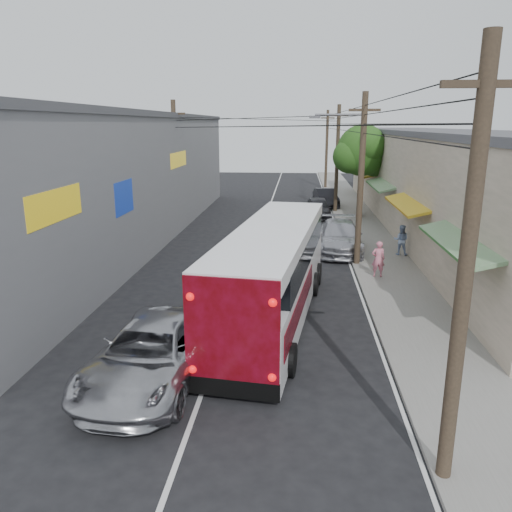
{
  "coord_description": "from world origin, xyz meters",
  "views": [
    {
      "loc": [
        2.32,
        -10.42,
        6.6
      ],
      "look_at": [
        0.82,
        7.32,
        1.88
      ],
      "focal_mm": 35.0,
      "sensor_mm": 36.0,
      "label": 1
    }
  ],
  "objects_px": {
    "coach_bus": "(274,272)",
    "parked_suv": "(340,237)",
    "jeepney": "(152,353)",
    "pedestrian_near": "(378,259)",
    "pedestrian_far": "(401,240)",
    "parked_car_mid": "(318,207)",
    "parked_car_far": "(326,198)"
  },
  "relations": [
    {
      "from": "jeepney",
      "to": "parked_car_far",
      "type": "distance_m",
      "value": 29.99
    },
    {
      "from": "coach_bus",
      "to": "parked_car_far",
      "type": "bearing_deg",
      "value": 90.09
    },
    {
      "from": "jeepney",
      "to": "parked_suv",
      "type": "xyz_separation_m",
      "value": [
        6.0,
        14.52,
        0.01
      ]
    },
    {
      "from": "coach_bus",
      "to": "parked_car_far",
      "type": "distance_m",
      "value": 24.87
    },
    {
      "from": "jeepney",
      "to": "pedestrian_near",
      "type": "bearing_deg",
      "value": 57.73
    },
    {
      "from": "jeepney",
      "to": "parked_car_far",
      "type": "relative_size",
      "value": 1.28
    },
    {
      "from": "jeepney",
      "to": "pedestrian_near",
      "type": "height_order",
      "value": "pedestrian_near"
    },
    {
      "from": "coach_bus",
      "to": "parked_suv",
      "type": "xyz_separation_m",
      "value": [
        3.05,
        9.8,
        -0.89
      ]
    },
    {
      "from": "parked_suv",
      "to": "jeepney",
      "type": "bearing_deg",
      "value": -110.91
    },
    {
      "from": "parked_suv",
      "to": "parked_car_far",
      "type": "xyz_separation_m",
      "value": [
        0.0,
        14.87,
        -0.07
      ]
    },
    {
      "from": "parked_car_mid",
      "to": "pedestrian_far",
      "type": "xyz_separation_m",
      "value": [
        3.8,
        -11.0,
        0.17
      ]
    },
    {
      "from": "pedestrian_near",
      "to": "pedestrian_far",
      "type": "distance_m",
      "value": 4.3
    },
    {
      "from": "jeepney",
      "to": "coach_bus",
      "type": "bearing_deg",
      "value": 62.77
    },
    {
      "from": "parked_suv",
      "to": "parked_car_mid",
      "type": "relative_size",
      "value": 1.3
    },
    {
      "from": "coach_bus",
      "to": "pedestrian_near",
      "type": "distance_m",
      "value": 6.59
    },
    {
      "from": "jeepney",
      "to": "pedestrian_far",
      "type": "distance_m",
      "value": 16.29
    },
    {
      "from": "parked_car_far",
      "to": "pedestrian_far",
      "type": "height_order",
      "value": "pedestrian_far"
    },
    {
      "from": "coach_bus",
      "to": "parked_car_mid",
      "type": "xyz_separation_m",
      "value": [
        2.25,
        19.85,
        -0.97
      ]
    },
    {
      "from": "parked_suv",
      "to": "pedestrian_near",
      "type": "relative_size",
      "value": 3.46
    },
    {
      "from": "parked_suv",
      "to": "pedestrian_far",
      "type": "bearing_deg",
      "value": -15.92
    },
    {
      "from": "parked_car_far",
      "to": "pedestrian_far",
      "type": "distance_m",
      "value": 16.09
    },
    {
      "from": "parked_car_far",
      "to": "pedestrian_far",
      "type": "relative_size",
      "value": 2.88
    },
    {
      "from": "coach_bus",
      "to": "parked_suv",
      "type": "relative_size",
      "value": 2.09
    },
    {
      "from": "coach_bus",
      "to": "parked_suv",
      "type": "height_order",
      "value": "coach_bus"
    },
    {
      "from": "parked_car_mid",
      "to": "pedestrian_near",
      "type": "relative_size",
      "value": 2.66
    },
    {
      "from": "parked_car_far",
      "to": "pedestrian_near",
      "type": "height_order",
      "value": "pedestrian_near"
    },
    {
      "from": "parked_suv",
      "to": "parked_car_far",
      "type": "distance_m",
      "value": 14.87
    },
    {
      "from": "coach_bus",
      "to": "pedestrian_far",
      "type": "distance_m",
      "value": 10.75
    },
    {
      "from": "jeepney",
      "to": "pedestrian_near",
      "type": "distance_m",
      "value": 12.07
    },
    {
      "from": "parked_car_mid",
      "to": "parked_car_far",
      "type": "relative_size",
      "value": 0.95
    },
    {
      "from": "coach_bus",
      "to": "parked_car_far",
      "type": "height_order",
      "value": "coach_bus"
    },
    {
      "from": "parked_suv",
      "to": "parked_car_mid",
      "type": "bearing_deg",
      "value": 96.1
    }
  ]
}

